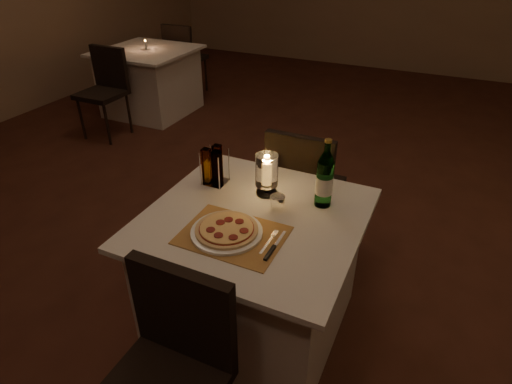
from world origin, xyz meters
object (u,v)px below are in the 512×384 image
at_px(hurricane_candle, 267,172).
at_px(chair_near, 171,359).
at_px(chair_far, 303,182).
at_px(tumbler, 277,203).
at_px(pizza, 227,229).
at_px(water_bottle, 325,180).
at_px(main_table, 254,274).
at_px(neighbor_table_left, 150,81).
at_px(plate, 227,232).

bearing_deg(hurricane_candle, chair_near, -88.25).
distance_m(chair_far, tumbler, 0.66).
height_order(pizza, water_bottle, water_bottle).
xyz_separation_m(chair_far, water_bottle, (0.26, -0.48, 0.33)).
height_order(chair_near, chair_far, same).
height_order(tumbler, water_bottle, water_bottle).
bearing_deg(water_bottle, tumbler, -143.84).
distance_m(chair_far, pizza, 0.92).
distance_m(chair_far, water_bottle, 0.64).
bearing_deg(water_bottle, hurricane_candle, -175.54).
relative_size(main_table, neighbor_table_left, 1.00).
distance_m(chair_near, chair_far, 1.43).
bearing_deg(chair_near, water_bottle, 74.49).
xyz_separation_m(tumbler, hurricane_candle, (-0.11, 0.11, 0.09)).
bearing_deg(pizza, chair_far, 86.82).
relative_size(pizza, water_bottle, 0.80).
bearing_deg(chair_near, hurricane_candle, 91.75).
xyz_separation_m(main_table, chair_far, (-0.00, 0.71, 0.18)).
height_order(chair_near, plate, chair_near).
xyz_separation_m(plate, hurricane_candle, (0.02, 0.39, 0.12)).
bearing_deg(chair_near, chair_far, 90.00).
height_order(plate, tumbler, tumbler).
xyz_separation_m(chair_near, plate, (-0.05, 0.53, 0.20)).
bearing_deg(neighbor_table_left, chair_near, -51.73).
relative_size(hurricane_candle, neighbor_table_left, 0.22).
bearing_deg(plate, neighbor_table_left, 132.88).
bearing_deg(main_table, neighbor_table_left, 135.45).
distance_m(pizza, hurricane_candle, 0.40).
bearing_deg(neighbor_table_left, water_bottle, -38.98).
relative_size(main_table, chair_near, 1.11).
distance_m(main_table, plate, 0.42).
distance_m(plate, water_bottle, 0.53).
bearing_deg(water_bottle, main_table, -138.79).
relative_size(chair_far, tumbler, 12.20).
distance_m(pizza, tumbler, 0.30).
distance_m(plate, pizza, 0.02).
xyz_separation_m(chair_far, tumbler, (0.08, -0.62, 0.23)).
relative_size(chair_near, pizza, 3.21).
xyz_separation_m(plate, pizza, (0.00, -0.00, 0.02)).
bearing_deg(hurricane_candle, water_bottle, 4.46).
xyz_separation_m(tumbler, water_bottle, (0.18, 0.13, 0.10)).
relative_size(chair_far, neighbor_table_left, 0.90).
bearing_deg(chair_far, main_table, -90.00).
bearing_deg(chair_far, tumbler, -82.82).
relative_size(main_table, hurricane_candle, 4.56).
bearing_deg(pizza, tumbler, 65.10).
distance_m(chair_near, water_bottle, 1.03).
height_order(main_table, hurricane_candle, hurricane_candle).
bearing_deg(water_bottle, chair_far, 118.38).
bearing_deg(chair_far, water_bottle, -61.62).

